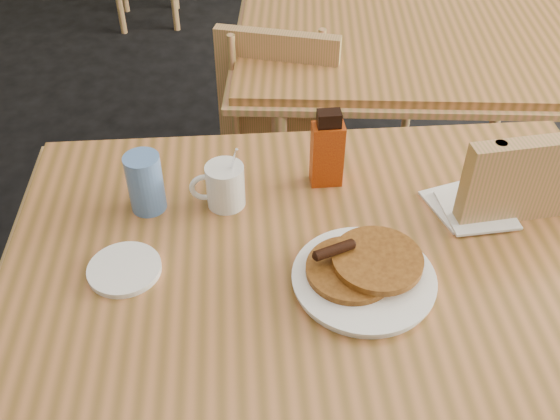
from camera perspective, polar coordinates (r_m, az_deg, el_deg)
The scene contains 10 objects.
main_table at distance 1.28m, azimuth 4.28°, elevation -5.05°, with size 1.37×0.97×0.75m.
neighbor_table at distance 2.10m, azimuth 12.72°, elevation 14.10°, with size 1.31×0.99×0.75m.
chair_main_far at distance 1.97m, azimuth 0.08°, elevation 5.95°, with size 0.48×0.49×0.83m.
chair_neighbor_near at distance 1.64m, azimuth 20.15°, elevation -2.72°, with size 0.45×0.45×0.94m.
pancake_plate at distance 1.19m, azimuth 7.64°, elevation -5.80°, with size 0.27×0.27×0.07m.
coffee_mug at distance 1.33m, azimuth -5.14°, elevation 2.28°, with size 0.12×0.08×0.15m.
syrup_bottle at distance 1.37m, azimuth 4.34°, elevation 5.42°, with size 0.07×0.05×0.18m.
napkin_stack at distance 1.40m, azimuth 16.99°, elevation 0.24°, with size 0.18×0.18×0.01m.
blue_tumbler at distance 1.34m, azimuth -12.21°, elevation 2.44°, with size 0.08×0.08×0.13m, color #527CC1.
side_saucer at distance 1.24m, azimuth -14.04°, elevation -5.26°, with size 0.14×0.14×0.01m, color white.
Camera 1 is at (-0.15, -0.84, 1.63)m, focal length 40.00 mm.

